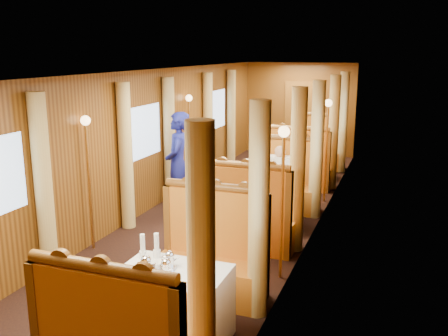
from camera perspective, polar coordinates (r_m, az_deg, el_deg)
The scene contains 45 objects.
floor at distance 8.49m, azimuth 0.02°, elevation -6.12°, with size 3.00×12.00×0.01m, color black, non-canonical shape.
ceiling at distance 8.01m, azimuth 0.02°, elevation 11.00°, with size 3.00×12.00×0.01m, color silver, non-canonical shape.
wall_far at distance 13.88m, azimuth 8.61°, elevation 6.68°, with size 3.00×2.50×0.01m, color brown, non-canonical shape.
wall_left at distance 8.78m, azimuth -9.23°, elevation 2.81°, with size 12.00×2.50×0.01m, color brown, non-canonical shape.
wall_right at distance 7.78m, azimuth 10.46°, elevation 1.42°, with size 12.00×2.50×0.01m, color brown, non-canonical shape.
doorway_far at distance 13.88m, azimuth 8.55°, elevation 5.64°, with size 0.80×0.04×2.00m, color brown.
table_near at distance 5.11m, azimuth -5.77°, elevation -15.42°, with size 1.05×0.72×0.75m, color white.
banquette_near_aft at distance 5.92m, azimuth -1.45°, elevation -10.62°, with size 1.30×0.55×1.34m.
table_mid at distance 8.15m, azimuth 4.99°, elevation -4.22°, with size 1.05×0.72×0.75m, color white.
banquette_mid_fwd at distance 7.21m, azimuth 2.87°, elevation -6.15°, with size 1.30×0.55×1.34m.
banquette_mid_aft at distance 9.09m, azimuth 6.68°, elevation -2.09°, with size 1.30×0.55×1.34m.
table_far at distance 11.46m, azimuth 9.60°, elevation 0.80°, with size 1.05×0.72×0.75m, color white.
banquette_far_fwd at distance 10.48m, azimuth 8.57°, elevation -0.07°, with size 1.30×0.55×1.34m.
banquette_far_aft at distance 12.43m, azimuth 10.48°, elevation 1.97°, with size 1.30×0.55×1.34m.
tea_tray at distance 4.94m, azimuth -7.69°, elevation -11.59°, with size 0.34×0.26×0.01m, color silver.
teapot_left at distance 4.91m, azimuth -8.89°, elevation -11.04°, with size 0.16×0.12×0.13m, color silver, non-canonical shape.
teapot_right at distance 4.84m, azimuth -6.63°, elevation -11.38°, with size 0.16×0.12×0.13m, color silver, non-canonical shape.
teapot_back at distance 5.01m, azimuth -6.22°, elevation -10.50°, with size 0.15×0.11×0.12m, color silver, non-canonical shape.
fruit_plate at distance 4.68m, azimuth -3.02°, elevation -12.79°, with size 0.23×0.23×0.05m.
cup_inboard at distance 5.20m, azimuth -9.26°, elevation -9.13°, with size 0.08×0.08×0.26m.
cup_outboard at distance 5.21m, azimuth -7.69°, elevation -9.04°, with size 0.08×0.08×0.26m.
rose_vase_mid at distance 8.00m, azimuth 5.29°, elevation -0.46°, with size 0.06×0.06×0.36m.
rose_vase_far at distance 11.35m, azimuth 9.86°, elevation 3.51°, with size 0.06×0.06×0.36m.
curtain_left_near_b at distance 6.54m, azimuth -19.93°, elevation -2.12°, with size 0.22×0.22×2.35m, color #D5B86D.
window_right_near at distance 4.43m, azimuth 2.52°, elevation -4.81°, with size 1.20×0.90×0.01m, color #93ADD1, non-canonical shape.
curtain_right_near_a at distance 3.88m, azimuth -2.60°, elevation -11.89°, with size 0.22×0.22×2.35m, color #D5B86D.
curtain_right_near_b at distance 5.25m, azimuth 3.99°, elevation -5.04°, with size 0.22×0.22×2.35m, color #D5B86D.
window_left_mid at distance 8.74m, azimuth -9.19°, elevation 4.10°, with size 1.20×0.90×0.01m, color #93ADD1, non-canonical shape.
curtain_left_mid_a at distance 8.07m, azimuth -11.16°, elevation 1.27°, with size 0.22×0.22×2.35m, color #D5B86D.
curtain_left_mid_b at distance 9.41m, azimuth -6.26°, elevation 3.15°, with size 0.22×0.22×2.35m, color #D5B86D.
window_right_mid at distance 7.74m, azimuth 10.41°, elevation 2.87°, with size 1.20×0.90×0.01m, color #93ADD1, non-canonical shape.
curtain_right_mid_a at distance 7.07m, azimuth 8.38°, elevation -0.33°, with size 0.22×0.22×2.35m, color #D5B86D.
curtain_right_mid_b at distance 8.57m, azimuth 10.54°, elevation 1.99°, with size 0.22×0.22×2.35m, color #D5B86D.
window_left_far at distance 11.88m, azimuth -0.92°, elevation 6.69°, with size 1.20×0.90×0.01m, color #93ADD1, non-canonical shape.
curtain_left_far_a at distance 11.16m, azimuth -1.85°, elevation 4.82°, with size 0.22×0.22×2.35m, color #D5B86D.
curtain_left_far_b at distance 12.61m, azimuth 0.81°, elevation 5.81°, with size 0.22×0.22×2.35m, color #D5B86D.
window_right_far at distance 11.17m, azimuth 13.53°, elevation 5.90°, with size 1.20×0.90×0.01m, color #93ADD1, non-canonical shape.
curtain_right_far_a at distance 10.46m, azimuth 12.36°, elevation 3.94°, with size 0.22×0.22×2.35m, color #D5B86D.
curtain_right_far_b at distance 11.99m, azimuth 13.41°, elevation 5.06°, with size 0.22×0.22×2.35m, color #D5B86D.
sconce_left_fore at distance 7.25m, azimuth -15.31°, elevation 1.37°, with size 0.14×0.14×1.95m.
sconce_right_fore at distance 6.09m, azimuth 6.75°, elevation -0.46°, with size 0.14×0.14×1.95m.
sconce_left_aft at distance 10.25m, azimuth -3.99°, elevation 5.22°, with size 0.14×0.14×1.95m.
sconce_right_aft at distance 9.47m, azimuth 11.72°, elevation 4.30°, with size 0.14×0.14×1.95m.
steward at distance 8.66m, azimuth -5.28°, elevation 0.45°, with size 0.66×0.43×1.81m, color navy.
passenger at distance 8.76m, azimuth 6.33°, elevation -0.51°, with size 0.40×0.44×0.76m.
Camera 1 is at (2.75, -7.52, 2.83)m, focal length 40.00 mm.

